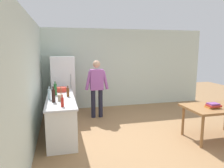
# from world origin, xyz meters

# --- Properties ---
(ground_plane) EXTENTS (14.00, 14.00, 0.00)m
(ground_plane) POSITION_xyz_m (0.00, 0.00, 0.00)
(ground_plane) COLOR #936D47
(wall_back) EXTENTS (6.40, 0.12, 2.70)m
(wall_back) POSITION_xyz_m (0.00, 3.00, 1.35)
(wall_back) COLOR silver
(wall_back) RESTS_ON ground_plane
(wall_left) EXTENTS (0.12, 5.60, 2.70)m
(wall_left) POSITION_xyz_m (-2.60, 0.20, 1.35)
(wall_left) COLOR silver
(wall_left) RESTS_ON ground_plane
(kitchen_counter) EXTENTS (0.64, 2.20, 0.90)m
(kitchen_counter) POSITION_xyz_m (-2.00, 0.80, 0.45)
(kitchen_counter) COLOR white
(kitchen_counter) RESTS_ON ground_plane
(refrigerator) EXTENTS (0.70, 0.67, 1.80)m
(refrigerator) POSITION_xyz_m (-1.90, 2.40, 0.90)
(refrigerator) COLOR white
(refrigerator) RESTS_ON ground_plane
(person) EXTENTS (0.70, 0.22, 1.70)m
(person) POSITION_xyz_m (-0.95, 1.85, 0.98)
(person) COLOR #1E1E2D
(person) RESTS_ON ground_plane
(dining_table) EXTENTS (1.40, 0.90, 0.75)m
(dining_table) POSITION_xyz_m (1.40, -0.30, 0.67)
(dining_table) COLOR olive
(dining_table) RESTS_ON ground_plane
(cooking_pot) EXTENTS (0.40, 0.28, 0.12)m
(cooking_pot) POSITION_xyz_m (-1.97, 1.50, 0.96)
(cooking_pot) COLOR red
(cooking_pot) RESTS_ON kitchen_counter
(utensil_jar) EXTENTS (0.11, 0.11, 0.32)m
(utensil_jar) POSITION_xyz_m (-2.00, 0.45, 0.98)
(utensil_jar) COLOR tan
(utensil_jar) RESTS_ON kitchen_counter
(bottle_wine_dark) EXTENTS (0.08, 0.08, 0.34)m
(bottle_wine_dark) POSITION_xyz_m (-2.14, 0.38, 1.05)
(bottle_wine_dark) COLOR black
(bottle_wine_dark) RESTS_ON kitchen_counter
(bottle_beer_brown) EXTENTS (0.06, 0.06, 0.26)m
(bottle_beer_brown) POSITION_xyz_m (-1.82, 0.85, 1.01)
(bottle_beer_brown) COLOR #5B3314
(bottle_beer_brown) RESTS_ON kitchen_counter
(bottle_sauce_red) EXTENTS (0.06, 0.06, 0.24)m
(bottle_sauce_red) POSITION_xyz_m (-1.97, -0.04, 1.00)
(bottle_sauce_red) COLOR #B22319
(bottle_sauce_red) RESTS_ON kitchen_counter
(bottle_wine_green) EXTENTS (0.08, 0.08, 0.34)m
(bottle_wine_green) POSITION_xyz_m (-2.11, 1.09, 1.05)
(bottle_wine_green) COLOR #1E5123
(bottle_wine_green) RESTS_ON kitchen_counter
(bottle_water_clear) EXTENTS (0.07, 0.07, 0.30)m
(bottle_water_clear) POSITION_xyz_m (-2.24, 0.64, 1.03)
(bottle_water_clear) COLOR silver
(bottle_water_clear) RESTS_ON kitchen_counter
(book_stack) EXTENTS (0.28, 0.22, 0.11)m
(book_stack) POSITION_xyz_m (1.24, -0.38, 0.80)
(book_stack) COLOR orange
(book_stack) RESTS_ON dining_table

